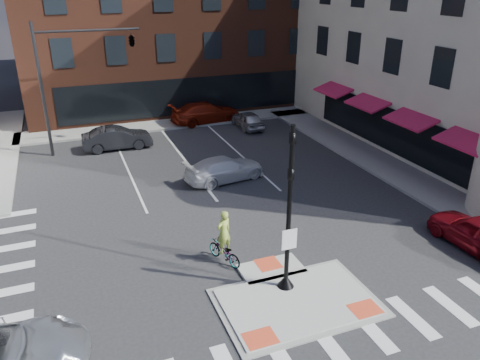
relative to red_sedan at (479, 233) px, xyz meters
name	(u,v)px	position (x,y,z in m)	size (l,w,h in m)	color
ground	(290,295)	(-8.50, 0.00, -0.73)	(120.00, 120.00, 0.00)	#28282B
refuge_island	(294,298)	(-8.50, -0.26, -0.68)	(5.40, 4.65, 0.13)	gray
sidewalk_e	(374,159)	(2.30, 10.00, -0.66)	(3.00, 24.00, 0.15)	gray
sidewalk_n	(196,121)	(-5.50, 22.00, -0.66)	(26.00, 3.00, 0.15)	gray
building_n	(161,7)	(-5.50, 31.99, 7.07)	(24.40, 18.40, 15.50)	#56291B
building_far_left	(71,24)	(-12.50, 52.00, 4.27)	(10.00, 12.00, 10.00)	slate
building_far_right	(171,12)	(0.50, 54.00, 5.27)	(12.00, 12.00, 12.00)	brown
signal_pole	(288,231)	(-8.50, 0.40, 1.62)	(0.60, 0.60, 5.98)	black
mast_arm_signal	(108,50)	(-11.97, 18.00, 5.47)	(6.10, 2.24, 8.00)	black
red_sedan	(479,233)	(0.00, 0.00, 0.00)	(1.73, 4.30, 1.47)	maroon
white_pickup	(225,169)	(-7.22, 10.46, -0.08)	(1.83, 4.50, 1.31)	silver
bg_car_dark	(117,138)	(-12.01, 17.81, -0.01)	(1.53, 4.38, 1.44)	#242429
bg_car_silver	(248,120)	(-2.41, 19.01, -0.10)	(1.49, 3.70, 1.26)	#ADAFB5
bg_car_red	(206,112)	(-4.86, 21.50, 0.05)	(2.20, 5.41, 1.57)	maroon
cyclist	(224,245)	(-9.97, 2.81, 0.01)	(1.22, 1.86, 2.22)	#3F3F44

